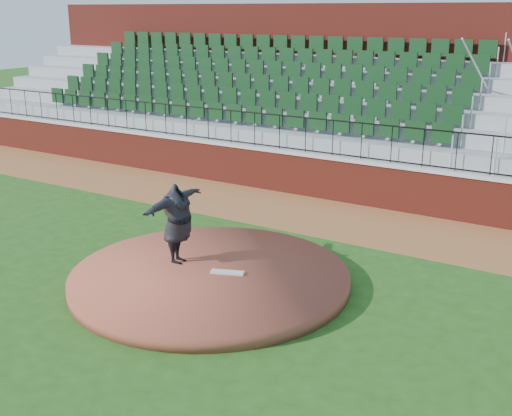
{
  "coord_description": "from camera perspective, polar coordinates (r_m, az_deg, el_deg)",
  "views": [
    {
      "loc": [
        6.86,
        -9.44,
        5.29
      ],
      "look_at": [
        0.0,
        1.5,
        1.3
      ],
      "focal_mm": 45.22,
      "sensor_mm": 36.0,
      "label": 1
    }
  ],
  "objects": [
    {
      "name": "ground",
      "position": [
        12.81,
        -3.59,
        -7.25
      ],
      "size": [
        90.0,
        90.0,
        0.0
      ],
      "primitive_type": "plane",
      "color": "#204C15",
      "rests_on": "ground"
    },
    {
      "name": "warning_track",
      "position": [
        17.18,
        6.92,
        -0.87
      ],
      "size": [
        34.0,
        3.2,
        0.01
      ],
      "primitive_type": "cube",
      "color": "brown",
      "rests_on": "ground"
    },
    {
      "name": "field_wall",
      "position": [
        18.42,
        9.13,
        2.2
      ],
      "size": [
        34.0,
        0.35,
        1.2
      ],
      "primitive_type": "cube",
      "color": "maroon",
      "rests_on": "ground"
    },
    {
      "name": "wall_cap",
      "position": [
        18.26,
        9.23,
        4.17
      ],
      "size": [
        34.0,
        0.45,
        0.1
      ],
      "primitive_type": "cube",
      "color": "#B7B7B7",
      "rests_on": "field_wall"
    },
    {
      "name": "wall_railing",
      "position": [
        18.15,
        9.31,
        5.86
      ],
      "size": [
        34.0,
        0.05,
        1.0
      ],
      "primitive_type": null,
      "color": "black",
      "rests_on": "wall_cap"
    },
    {
      "name": "seating_stands",
      "position": [
        20.57,
        12.39,
        8.42
      ],
      "size": [
        34.0,
        5.1,
        4.6
      ],
      "primitive_type": null,
      "color": "gray",
      "rests_on": "ground"
    },
    {
      "name": "concourse_wall",
      "position": [
        23.15,
        14.9,
        10.31
      ],
      "size": [
        34.0,
        0.5,
        5.5
      ],
      "primitive_type": "cube",
      "color": "maroon",
      "rests_on": "ground"
    },
    {
      "name": "pitchers_mound",
      "position": [
        13.06,
        -4.07,
        -6.16
      ],
      "size": [
        5.6,
        5.6,
        0.25
      ],
      "primitive_type": "cylinder",
      "color": "brown",
      "rests_on": "ground"
    },
    {
      "name": "pitching_rubber",
      "position": [
        12.92,
        -2.54,
        -5.7
      ],
      "size": [
        0.68,
        0.39,
        0.04
      ],
      "primitive_type": "cube",
      "rotation": [
        0.0,
        0.0,
        0.36
      ],
      "color": "silver",
      "rests_on": "pitchers_mound"
    },
    {
      "name": "pitcher",
      "position": [
        13.28,
        -6.95,
        -1.38
      ],
      "size": [
        0.83,
        2.13,
        1.69
      ],
      "primitive_type": "imported",
      "rotation": [
        0.0,
        0.0,
        1.7
      ],
      "color": "black",
      "rests_on": "pitchers_mound"
    }
  ]
}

